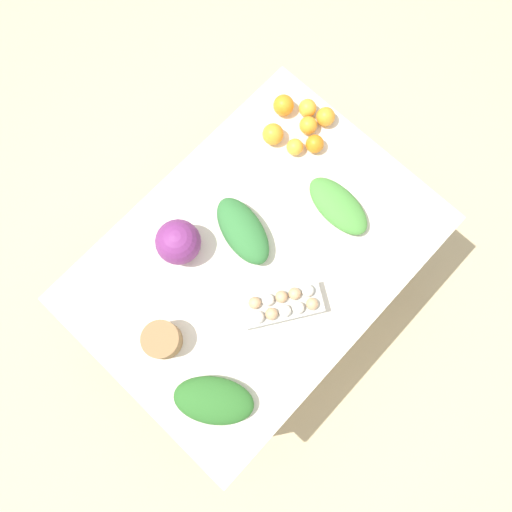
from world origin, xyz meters
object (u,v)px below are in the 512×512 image
(cabbage_purple, at_px, (178,242))
(orange_0, at_px, (308,125))
(egg_carton, at_px, (283,305))
(paper_bag, at_px, (162,340))
(greens_bunch_chard, at_px, (214,400))
(orange_4, at_px, (307,108))
(orange_1, at_px, (273,134))
(greens_bunch_dandelion, at_px, (243,231))
(orange_2, at_px, (284,105))
(orange_6, at_px, (295,147))
(greens_bunch_beet_tops, at_px, (338,206))
(orange_3, at_px, (315,144))
(orange_5, at_px, (326,117))

(cabbage_purple, relative_size, orange_0, 2.35)
(egg_carton, distance_m, paper_bag, 0.44)
(greens_bunch_chard, xyz_separation_m, orange_4, (1.04, 0.50, -0.00))
(egg_carton, distance_m, orange_4, 0.78)
(orange_0, xyz_separation_m, orange_1, (-0.12, 0.07, 0.01))
(greens_bunch_dandelion, height_order, orange_0, greens_bunch_dandelion)
(orange_2, bearing_deg, orange_6, -123.17)
(egg_carton, xyz_separation_m, orange_4, (0.64, 0.45, -0.01))
(greens_bunch_beet_tops, bearing_deg, orange_1, 83.10)
(cabbage_purple, distance_m, greens_bunch_beet_tops, 0.60)
(egg_carton, relative_size, greens_bunch_dandelion, 1.04)
(egg_carton, height_order, orange_1, egg_carton)
(egg_carton, bearing_deg, orange_0, -111.86)
(orange_4, bearing_deg, orange_2, 128.27)
(greens_bunch_beet_tops, distance_m, orange_1, 0.38)
(greens_bunch_chard, relative_size, orange_1, 3.35)
(cabbage_purple, relative_size, orange_3, 2.31)
(orange_2, xyz_separation_m, orange_5, (0.08, -0.15, -0.00))
(orange_1, bearing_deg, orange_2, 24.35)
(cabbage_purple, distance_m, orange_0, 0.68)
(paper_bag, height_order, orange_6, paper_bag)
(paper_bag, xyz_separation_m, greens_bunch_dandelion, (0.48, 0.07, -0.00))
(egg_carton, bearing_deg, orange_4, -110.95)
(orange_3, bearing_deg, greens_bunch_dandelion, -174.70)
(paper_bag, distance_m, orange_1, 0.87)
(orange_3, height_order, orange_6, orange_3)
(greens_bunch_beet_tops, height_order, orange_0, same)
(greens_bunch_chard, bearing_deg, cabbage_purple, 57.06)
(cabbage_purple, height_order, orange_3, cabbage_purple)
(egg_carton, relative_size, paper_bag, 2.26)
(cabbage_purple, bearing_deg, egg_carton, -77.30)
(egg_carton, xyz_separation_m, orange_6, (0.48, 0.38, -0.01))
(egg_carton, bearing_deg, cabbage_purple, -43.66)
(paper_bag, relative_size, orange_2, 1.59)
(paper_bag, relative_size, orange_4, 1.86)
(cabbage_purple, relative_size, greens_bunch_dandelion, 0.58)
(egg_carton, height_order, orange_6, egg_carton)
(paper_bag, xyz_separation_m, orange_0, (0.96, 0.18, -0.02))
(cabbage_purple, xyz_separation_m, orange_2, (0.67, 0.11, -0.04))
(orange_2, relative_size, orange_6, 1.27)
(greens_bunch_chard, xyz_separation_m, orange_6, (0.88, 0.43, -0.00))
(cabbage_purple, distance_m, orange_1, 0.56)
(paper_bag, height_order, orange_4, paper_bag)
(paper_bag, bearing_deg, greens_bunch_dandelion, 8.22)
(greens_bunch_beet_tops, bearing_deg, cabbage_purple, 147.91)
(paper_bag, bearing_deg, orange_1, 16.79)
(egg_carton, bearing_deg, orange_2, -104.05)
(greens_bunch_chard, height_order, orange_2, orange_2)
(greens_bunch_dandelion, distance_m, orange_4, 0.56)
(egg_carton, bearing_deg, orange_3, -115.00)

